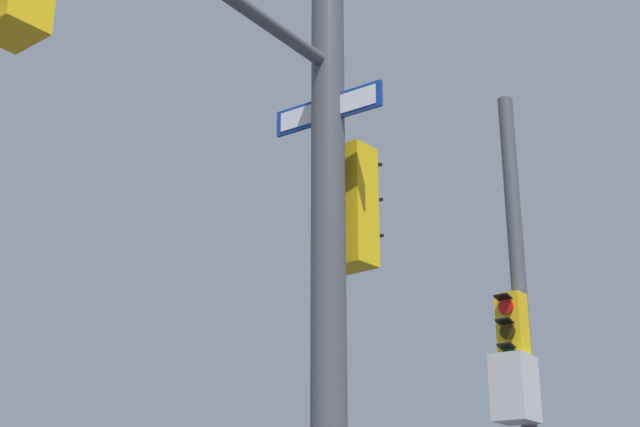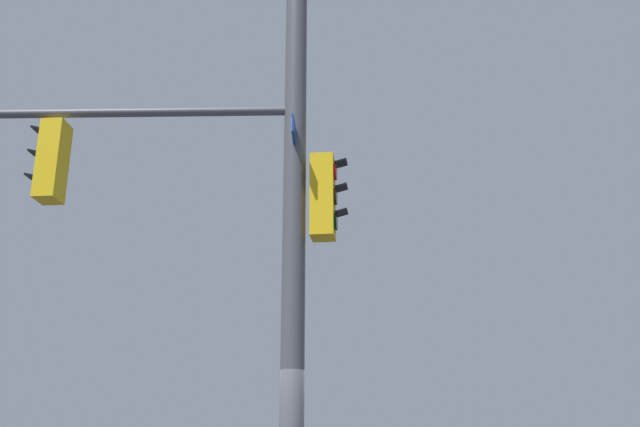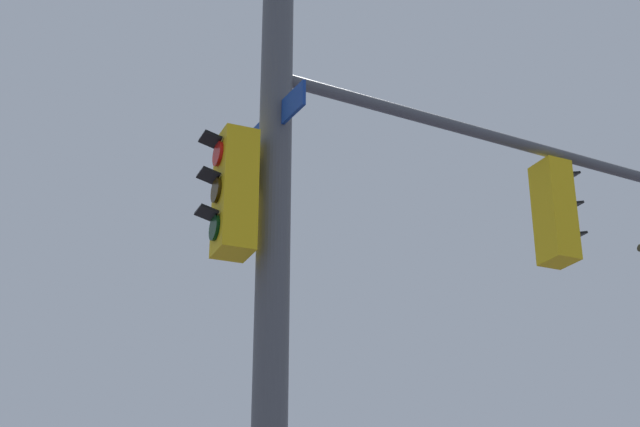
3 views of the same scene
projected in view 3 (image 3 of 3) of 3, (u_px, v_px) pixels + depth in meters
name	position (u px, v px, depth m)	size (l,w,h in m)	color
main_signal_pole_assembly	(311.00, 177.00, 8.56)	(5.27, 4.07, 9.36)	#4C4F54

